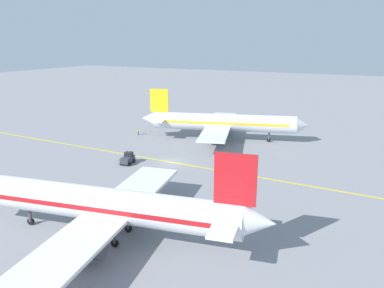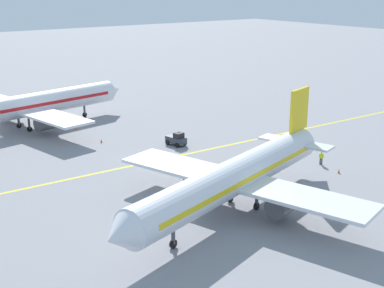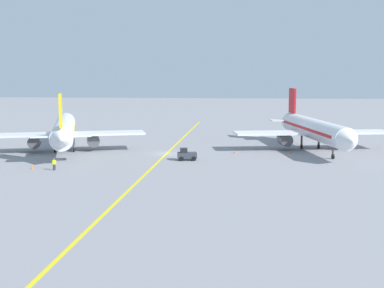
# 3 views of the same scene
# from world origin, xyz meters

# --- Properties ---
(ground_plane) EXTENTS (400.00, 400.00, 0.00)m
(ground_plane) POSITION_xyz_m (0.00, 0.00, 0.00)
(ground_plane) COLOR gray
(apron_yellow_centreline) EXTENTS (2.56, 119.99, 0.01)m
(apron_yellow_centreline) POSITION_xyz_m (0.00, 0.00, 0.00)
(apron_yellow_centreline) COLOR yellow
(apron_yellow_centreline) RESTS_ON ground
(airplane_at_gate) EXTENTS (28.30, 34.81, 10.60)m
(airplane_at_gate) POSITION_xyz_m (-18.34, 1.48, 3.71)
(airplane_at_gate) COLOR silver
(airplane_at_gate) RESTS_ON ground
(airplane_adjacent_stand) EXTENTS (28.48, 35.38, 10.60)m
(airplane_adjacent_stand) POSITION_xyz_m (25.47, 6.79, 3.71)
(airplane_adjacent_stand) COLOR white
(airplane_adjacent_stand) RESTS_ON ground
(baggage_tug_dark) EXTENTS (3.22, 2.20, 2.11)m
(baggage_tug_dark) POSITION_xyz_m (4.10, -6.53, 0.90)
(baggage_tug_dark) COLOR #333842
(baggage_tug_dark) RESTS_ON ground
(ground_crew_worker) EXTENTS (0.49, 0.39, 1.68)m
(ground_crew_worker) POSITION_xyz_m (-13.73, -16.83, 0.91)
(ground_crew_worker) COLOR #23232D
(ground_crew_worker) RESTS_ON ground
(traffic_cone_near_nose) EXTENTS (0.32, 0.32, 0.55)m
(traffic_cone_near_nose) POSITION_xyz_m (11.67, 1.59, 0.28)
(traffic_cone_near_nose) COLOR orange
(traffic_cone_near_nose) RESTS_ON ground
(traffic_cone_mid_apron) EXTENTS (0.32, 0.32, 0.55)m
(traffic_cone_mid_apron) POSITION_xyz_m (20.94, 1.42, 0.28)
(traffic_cone_mid_apron) COLOR orange
(traffic_cone_mid_apron) RESTS_ON ground
(traffic_cone_by_wingtip) EXTENTS (0.32, 0.32, 0.55)m
(traffic_cone_by_wingtip) POSITION_xyz_m (-17.25, -16.08, 0.28)
(traffic_cone_by_wingtip) COLOR orange
(traffic_cone_by_wingtip) RESTS_ON ground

